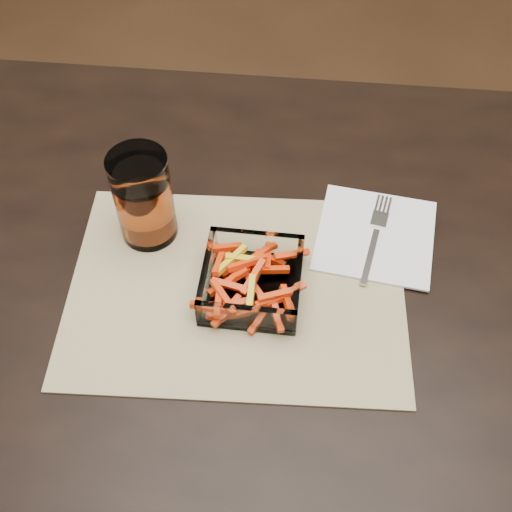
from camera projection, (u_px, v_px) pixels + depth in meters
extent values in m
plane|color=#331E0F|center=(306.00, 474.00, 1.46)|extent=(4.50, 4.50, 0.00)
cube|color=black|center=(340.00, 296.00, 0.88)|extent=(1.60, 0.90, 0.03)
cylinder|color=black|center=(6.00, 225.00, 1.44)|extent=(0.06, 0.06, 0.72)
cube|color=tan|center=(237.00, 288.00, 0.87)|extent=(0.46, 0.35, 0.00)
cube|color=white|center=(252.00, 289.00, 0.86)|extent=(0.13, 0.13, 0.01)
cube|color=white|center=(257.00, 244.00, 0.88)|extent=(0.13, 0.01, 0.05)
cube|color=white|center=(246.00, 318.00, 0.81)|extent=(0.13, 0.01, 0.05)
cube|color=white|center=(207.00, 275.00, 0.85)|extent=(0.01, 0.13, 0.05)
cube|color=white|center=(297.00, 284.00, 0.84)|extent=(0.01, 0.13, 0.05)
cylinder|color=white|center=(143.00, 198.00, 0.87)|extent=(0.08, 0.08, 0.14)
cylinder|color=#C74D1C|center=(145.00, 205.00, 0.88)|extent=(0.07, 0.07, 0.09)
cube|color=white|center=(375.00, 235.00, 0.92)|extent=(0.18, 0.18, 0.00)
cube|color=silver|center=(370.00, 256.00, 0.89)|extent=(0.03, 0.10, 0.00)
cube|color=silver|center=(379.00, 219.00, 0.93)|extent=(0.03, 0.03, 0.00)
cube|color=silver|center=(377.00, 203.00, 0.95)|extent=(0.01, 0.03, 0.00)
cube|color=silver|center=(381.00, 204.00, 0.95)|extent=(0.01, 0.03, 0.00)
cube|color=silver|center=(385.00, 205.00, 0.95)|extent=(0.01, 0.03, 0.00)
cube|color=silver|center=(389.00, 205.00, 0.95)|extent=(0.01, 0.03, 0.00)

